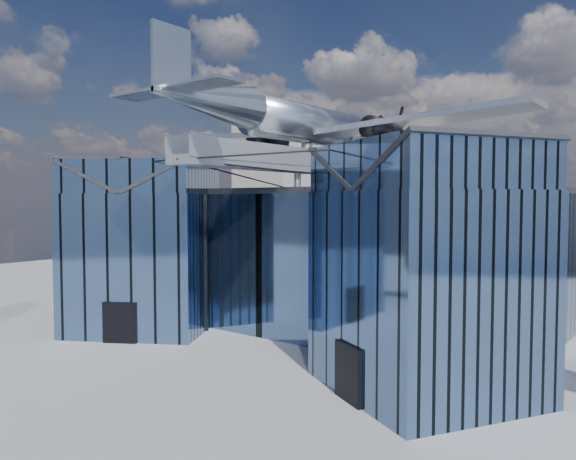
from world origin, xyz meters
The scene contains 4 objects.
ground_plane centered at (0.00, 0.00, 0.00)m, with size 120.00×120.00×0.00m, color gray.
museum centered at (0.00, 5.82, 5.54)m, with size 32.88×24.50×17.60m.
bg_towers centered at (1.45, 50.49, 10.01)m, with size 77.00×24.50×26.00m.
tree_side_w centered at (-28.15, 10.56, 3.61)m, with size 3.61×3.61×5.33m.
Camera 1 is at (21.52, -25.77, 9.04)m, focal length 35.00 mm.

